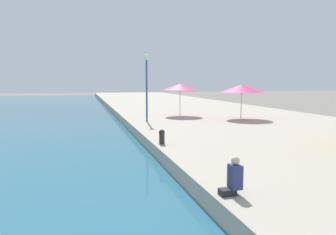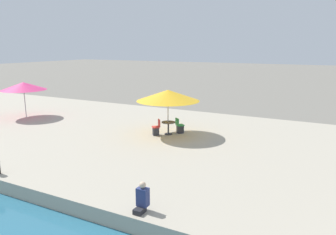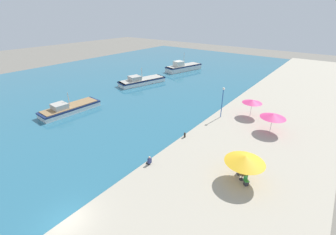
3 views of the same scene
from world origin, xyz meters
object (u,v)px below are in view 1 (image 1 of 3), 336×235
at_px(cafe_umbrella_white, 242,88).
at_px(person_at_quay, 233,178).
at_px(cafe_umbrella_striped, 180,87).
at_px(mooring_bollard, 162,136).
at_px(lamppost, 147,76).

xyz_separation_m(cafe_umbrella_white, person_at_quay, (-7.84, -14.82, -1.82)).
bearing_deg(person_at_quay, cafe_umbrella_striped, 77.23).
height_order(cafe_umbrella_striped, person_at_quay, cafe_umbrella_striped).
xyz_separation_m(cafe_umbrella_striped, person_at_quay, (-4.09, -18.04, -1.89)).
relative_size(person_at_quay, mooring_bollard, 1.46).
height_order(cafe_umbrella_white, person_at_quay, cafe_umbrella_white).
bearing_deg(mooring_bollard, cafe_umbrella_white, 45.28).
bearing_deg(cafe_umbrella_striped, mooring_bollard, -110.60).
bearing_deg(lamppost, cafe_umbrella_striped, 42.98).
relative_size(cafe_umbrella_striped, mooring_bollard, 4.34).
bearing_deg(mooring_bollard, cafe_umbrella_striped, 69.40).
relative_size(cafe_umbrella_white, cafe_umbrella_striped, 1.11).
height_order(person_at_quay, mooring_bollard, person_at_quay).
bearing_deg(mooring_bollard, lamppost, 83.55).
relative_size(cafe_umbrella_white, mooring_bollard, 4.83).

